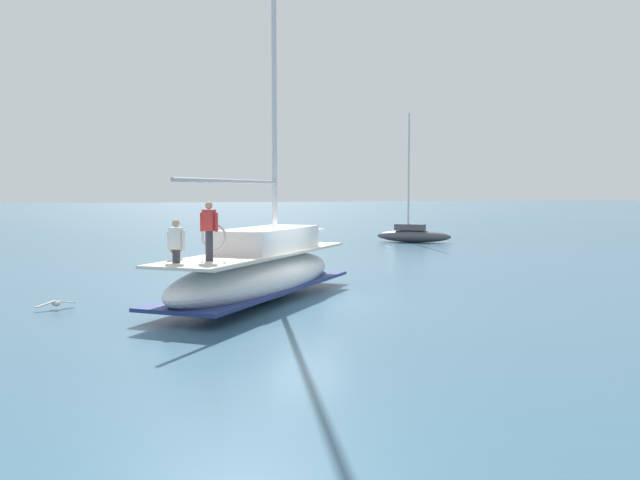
# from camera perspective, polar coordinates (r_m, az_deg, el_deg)

# --- Properties ---
(ground_plane) EXTENTS (400.00, 400.00, 0.00)m
(ground_plane) POSITION_cam_1_polar(r_m,az_deg,el_deg) (20.86, -1.49, -5.08)
(ground_plane) COLOR #38607A
(main_sailboat) EXTENTS (8.79, 8.15, 14.45)m
(main_sailboat) POSITION_cam_1_polar(r_m,az_deg,el_deg) (20.95, -5.08, -2.52)
(main_sailboat) COLOR white
(main_sailboat) RESTS_ON ground
(moored_cutter_left) EXTENTS (4.03, 4.52, 8.43)m
(moored_cutter_left) POSITION_cam_1_polar(r_m,az_deg,el_deg) (45.30, 7.77, 0.52)
(moored_cutter_left) COLOR #4C4C51
(moored_cutter_left) RESTS_ON ground
(seagull) EXTENTS (0.63, 1.07, 0.17)m
(seagull) POSITION_cam_1_polar(r_m,az_deg,el_deg) (20.67, -21.15, -4.94)
(seagull) COLOR silver
(seagull) RESTS_ON ground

